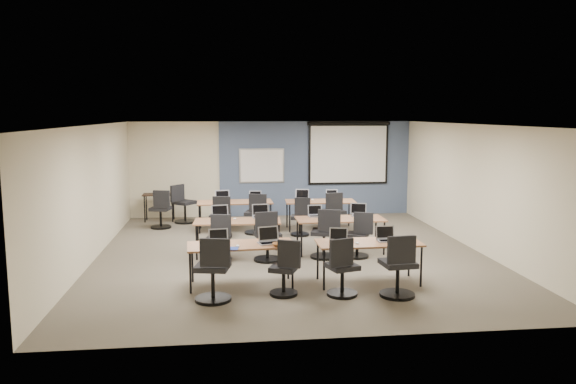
{
  "coord_description": "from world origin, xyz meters",
  "views": [
    {
      "loc": [
        -1.38,
        -11.42,
        2.94
      ],
      "look_at": [
        -0.01,
        0.4,
        1.26
      ],
      "focal_mm": 35.0,
      "sensor_mm": 36.0,
      "label": 1
    }
  ],
  "objects": [
    {
      "name": "laptop_3",
      "position": [
        1.42,
        -2.13,
        0.79
      ],
      "size": [
        0.33,
        0.28,
        0.25
      ],
      "rotation": [
        0.0,
        0.0,
        0.02
      ],
      "color": "#A8A8B2",
      "rests_on": "training_table_front_right"
    },
    {
      "name": "mouse_4",
      "position": [
        -1.17,
        0.17,
        0.74
      ],
      "size": [
        0.09,
        0.11,
        0.04
      ],
      "primitive_type": "ellipsoid",
      "rotation": [
        0.0,
        0.0,
        -0.34
      ],
      "color": "white",
      "rests_on": "training_table_mid_left"
    },
    {
      "name": "whiteboard",
      "position": [
        -0.3,
        4.43,
        1.45
      ],
      "size": [
        1.28,
        0.03,
        0.98
      ],
      "color": "#AAB0B6",
      "rests_on": "wall_back"
    },
    {
      "name": "utility_table",
      "position": [
        -3.15,
        4.02,
        0.65
      ],
      "size": [
        0.86,
        0.48,
        0.75
      ],
      "rotation": [
        0.0,
        0.0,
        0.01
      ],
      "color": "black",
      "rests_on": "floor"
    },
    {
      "name": "mouse_5",
      "position": [
        -0.43,
        0.03,
        0.74
      ],
      "size": [
        0.08,
        0.1,
        0.03
      ],
      "primitive_type": "ellipsoid",
      "rotation": [
        0.0,
        0.0,
        0.29
      ],
      "color": "white",
      "rests_on": "training_table_mid_left"
    },
    {
      "name": "mouse_11",
      "position": [
        1.58,
        2.48,
        0.74
      ],
      "size": [
        0.09,
        0.12,
        0.04
      ],
      "primitive_type": "ellipsoid",
      "rotation": [
        0.0,
        0.0,
        0.27
      ],
      "color": "white",
      "rests_on": "training_table_back_right"
    },
    {
      "name": "mouse_8",
      "position": [
        -1.27,
        2.55,
        0.74
      ],
      "size": [
        0.07,
        0.1,
        0.03
      ],
      "primitive_type": "ellipsoid",
      "rotation": [
        0.0,
        0.0,
        0.18
      ],
      "color": "white",
      "rests_on": "training_table_back_left"
    },
    {
      "name": "spare_chair_a",
      "position": [
        -2.47,
        3.65,
        0.44
      ],
      "size": [
        0.7,
        0.58,
        1.05
      ],
      "rotation": [
        0.0,
        0.0,
        0.86
      ],
      "color": "black",
      "rests_on": "floor"
    },
    {
      "name": "snack_plate",
      "position": [
        0.57,
        -2.34,
        0.74
      ],
      "size": [
        0.23,
        0.23,
        0.01
      ],
      "primitive_type": "cylinder",
      "rotation": [
        0.0,
        0.0,
        0.33
      ],
      "color": "white",
      "rests_on": "training_table_front_right"
    },
    {
      "name": "task_chair_4",
      "position": [
        -1.48,
        -0.45,
        0.4
      ],
      "size": [
        0.49,
        0.49,
        0.98
      ],
      "rotation": [
        0.0,
        0.0,
        -0.2
      ],
      "color": "black",
      "rests_on": "floor"
    },
    {
      "name": "training_table_front_left",
      "position": [
        -1.1,
        -2.09,
        0.69
      ],
      "size": [
        1.81,
        0.75,
        0.73
      ],
      "rotation": [
        0.0,
        0.0,
        0.06
      ],
      "color": "brown",
      "rests_on": "floor"
    },
    {
      "name": "task_chair_9",
      "position": [
        -0.62,
        2.03,
        0.42
      ],
      "size": [
        0.53,
        0.53,
        1.01
      ],
      "rotation": [
        0.0,
        0.0,
        -0.25
      ],
      "color": "black",
      "rests_on": "floor"
    },
    {
      "name": "training_table_mid_left",
      "position": [
        -1.11,
        0.03,
        0.68
      ],
      "size": [
        1.78,
        0.74,
        0.73
      ],
      "rotation": [
        0.0,
        0.0,
        -0.05
      ],
      "color": "brown",
      "rests_on": "floor"
    },
    {
      "name": "mouse_1",
      "position": [
        -0.35,
        -2.25,
        0.74
      ],
      "size": [
        0.09,
        0.12,
        0.04
      ],
      "primitive_type": "ellipsoid",
      "rotation": [
        0.0,
        0.0,
        -0.31
      ],
      "color": "white",
      "rests_on": "training_table_front_left"
    },
    {
      "name": "laptop_8",
      "position": [
        -1.42,
        2.64,
        0.8
      ],
      "size": [
        0.36,
        0.31,
        0.27
      ],
      "rotation": [
        0.0,
        0.0,
        0.14
      ],
      "color": "#ABABB1",
      "rests_on": "training_table_back_left"
    },
    {
      "name": "training_table_back_left",
      "position": [
        -1.11,
        2.56,
        0.69
      ],
      "size": [
        1.88,
        0.78,
        0.73
      ],
      "rotation": [
        0.0,
        0.0,
        0.02
      ],
      "color": "brown",
      "rests_on": "floor"
    },
    {
      "name": "task_chair_2",
      "position": [
        0.49,
        -2.84,
        0.4
      ],
      "size": [
        0.51,
        0.5,
        0.98
      ],
      "rotation": [
        0.0,
        0.0,
        0.3
      ],
      "color": "black",
      "rests_on": "floor"
    },
    {
      "name": "laptop_2",
      "position": [
        0.58,
        -2.15,
        0.79
      ],
      "size": [
        0.31,
        0.27,
        0.24
      ],
      "rotation": [
        0.0,
        0.0,
        -0.26
      ],
      "color": "#9E9FA8",
      "rests_on": "training_table_front_right"
    },
    {
      "name": "floor",
      "position": [
        0.0,
        0.0,
        0.0
      ],
      "size": [
        8.0,
        9.0,
        0.02
      ],
      "primitive_type": "cube",
      "color": "#6B6354",
      "rests_on": "ground"
    },
    {
      "name": "laptop_0",
      "position": [
        -1.49,
        -2.05,
        0.79
      ],
      "size": [
        0.33,
        0.28,
        0.25
      ],
      "rotation": [
        0.0,
        0.0,
        0.13
      ],
      "color": "#ADADAD",
      "rests_on": "training_table_front_left"
    },
    {
      "name": "training_table_back_right",
      "position": [
        1.04,
        2.43,
        0.68
      ],
      "size": [
        1.75,
        0.73,
        0.73
      ],
      "rotation": [
        0.0,
        0.0,
        -0.05
      ],
      "color": "olive",
      "rests_on": "floor"
    },
    {
      "name": "laptop_7",
      "position": [
        1.53,
        0.3,
        0.79
      ],
      "size": [
        0.35,
        0.29,
        0.26
      ],
      "rotation": [
        0.0,
        0.0,
        -0.31
      ],
      "color": "#A7A7A9",
      "rests_on": "training_table_mid_right"
    },
    {
      "name": "task_chair_1",
      "position": [
        -0.42,
        -2.71,
        0.39
      ],
      "size": [
        0.48,
        0.46,
        0.95
      ],
      "rotation": [
        0.0,
        0.0,
        -0.39
      ],
      "color": "black",
      "rests_on": "floor"
    },
    {
      "name": "wall_front",
      "position": [
        0.0,
        -4.5,
        1.35
      ],
      "size": [
        8.0,
        0.04,
        2.7
      ],
      "primitive_type": "cube",
      "color": "beige",
      "rests_on": "ground"
    },
    {
      "name": "task_chair_10",
      "position": [
        0.44,
        1.7,
        0.39
      ],
      "size": [
        0.46,
        0.46,
        0.95
      ],
      "rotation": [
        0.0,
        0.0,
        -0.18
      ],
      "color": "black",
      "rests_on": "floor"
    },
    {
      "name": "mouse_0",
      "position": [
        -1.17,
        -2.27,
        0.74
      ],
      "size": [
        0.07,
        0.11,
        0.04
      ],
      "primitive_type": "ellipsoid",
      "rotation": [
        0.0,
        0.0,
        -0.02
      ],
      "color": "white",
      "rests_on": "training_table_front_left"
    },
    {
      "name": "mouse_9",
      "position": [
        -0.39,
        2.52,
        0.74
      ],
      "size": [
        0.08,
        0.11,
        0.04
      ],
      "primitive_type": "ellipsoid",
      "rotation": [
        0.0,
        0.0,
        0.14
      ],
      "color": "white",
      "rests_on": "training_table_back_left"
    },
    {
      "name": "blue_mousepad",
      "position": [
        -1.29,
        -2.39,
        0.73
      ],
      "size": [
        0.29,
        0.25,
        0.01
      ],
      "primitive_type": "cube",
      "rotation": [
        0.0,
        0.0,
        -0.15
      ],
      "color": "#213795",
      "rests_on": "training_table_front_left"
    },
    {
      "name": "wall_right",
      "position": [
        4.0,
        0.0,
        1.35
      ],
      "size": [
        0.04,
        9.0,
        2.7
      ],
      "primitive_type": "cube",
      "color": "beige",
      "rests_on": "ground"
    },
    {
      "name": "mouse_2",
      "position": [
        0.86,
        -2.29,
        0.74
      ],
      "size": [
        0.09,
        0.11,
        0.03
      ],
      "primitive_type": "ellipsoid",
      "rotation": [
        0.0,
        0.0,
        -0.32
      ],
      "color": "white",
      "rests_on": "training_table_front_right"
    },
    {
      "name": "task_chair_5",
      "position": [
        -0.54,
        -0.54,
        0.43
      ],
      "size": [
        0.56,
        0.56,
        1.03
      ],
      "rotation": [
        0.0,
        0.0,
        0.16
      ],
      "color": "black",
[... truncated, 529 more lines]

